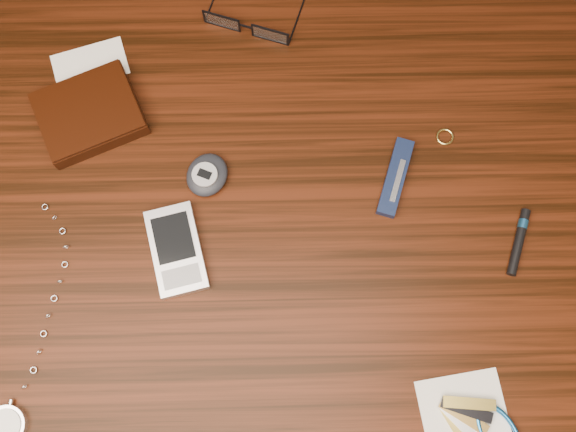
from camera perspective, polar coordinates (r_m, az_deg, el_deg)
name	(u,v)px	position (r m, az deg, el deg)	size (l,w,h in m)	color
ground	(266,306)	(1.52, -1.99, -8.02)	(3.80, 3.80, 0.00)	#472814
desk	(250,249)	(0.88, -3.40, -2.91)	(1.00, 0.70, 0.75)	#341408
wallet_and_card	(89,113)	(0.85, -17.25, 8.76)	(0.15, 0.19, 0.03)	black
eyeglasses	(248,24)	(0.88, -3.60, 16.69)	(0.15, 0.15, 0.03)	black
gold_ring	(445,137)	(0.84, 13.78, 6.85)	(0.02, 0.02, 0.00)	#E3C461
pocket_watch	(9,418)	(0.82, -23.58, -16.12)	(0.08, 0.28, 0.01)	silver
pda_phone	(176,250)	(0.78, -9.89, -2.98)	(0.08, 0.12, 0.02)	silver
pedometer	(207,175)	(0.80, -7.22, 3.64)	(0.07, 0.07, 0.02)	black
notepad_keys	(482,427)	(0.79, 16.86, -17.48)	(0.13, 0.12, 0.01)	white
pocket_knife	(395,178)	(0.80, 9.52, 3.39)	(0.05, 0.10, 0.01)	#131F3A
black_blue_pen	(519,240)	(0.82, 19.86, -2.00)	(0.04, 0.08, 0.01)	black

